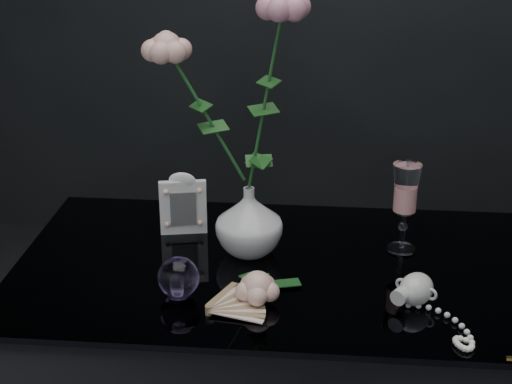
# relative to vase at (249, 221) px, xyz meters

# --- Properties ---
(vase) EXTENTS (0.17, 0.17, 0.14)m
(vase) POSITION_rel_vase_xyz_m (0.00, 0.00, 0.00)
(vase) COLOR silver
(vase) RESTS_ON table
(wine_glass) EXTENTS (0.07, 0.07, 0.18)m
(wine_glass) POSITION_rel_vase_xyz_m (0.30, 0.04, 0.02)
(wine_glass) COLOR white
(wine_glass) RESTS_ON table
(picture_frame) EXTENTS (0.11, 0.10, 0.14)m
(picture_frame) POSITION_rel_vase_xyz_m (-0.14, 0.08, -0.00)
(picture_frame) COLOR white
(picture_frame) RESTS_ON table
(paperweight) EXTENTS (0.09, 0.09, 0.07)m
(paperweight) POSITION_rel_vase_xyz_m (-0.11, -0.18, -0.03)
(paperweight) COLOR #9C7CCA
(paperweight) RESTS_ON table
(paper_fan) EXTENTS (0.23, 0.19, 0.02)m
(paper_fan) POSITION_rel_vase_xyz_m (-0.05, -0.24, -0.06)
(paper_fan) COLOR beige
(paper_fan) RESTS_ON table
(loose_rose) EXTENTS (0.17, 0.20, 0.06)m
(loose_rose) POSITION_rel_vase_xyz_m (0.03, -0.19, -0.04)
(loose_rose) COLOR #FDB8A3
(loose_rose) RESTS_ON table
(pearl_jar) EXTENTS (0.28, 0.28, 0.06)m
(pearl_jar) POSITION_rel_vase_xyz_m (0.31, -0.17, -0.04)
(pearl_jar) COLOR silver
(pearl_jar) RESTS_ON table
(roses) EXTENTS (0.28, 0.10, 0.43)m
(roses) POSITION_rel_vase_xyz_m (-0.03, -0.00, 0.26)
(roses) COLOR #E2A696
(roses) RESTS_ON vase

